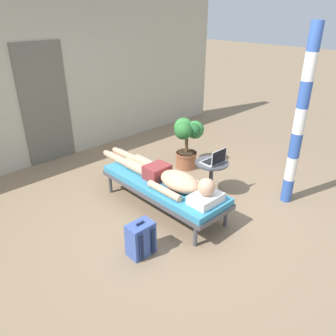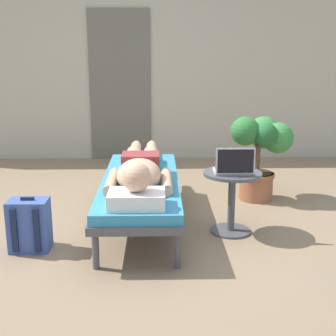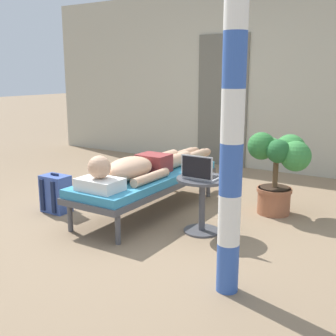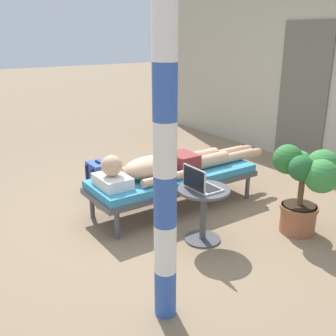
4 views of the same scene
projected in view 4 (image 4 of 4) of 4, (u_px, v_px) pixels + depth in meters
name	position (u px, v px, depth m)	size (l,w,h in m)	color
ground_plane	(165.00, 215.00, 4.29)	(40.00, 40.00, 0.00)	#8C7256
house_wall_back	(332.00, 72.00, 5.48)	(7.60, 0.20, 2.70)	#B2AD99
house_door_panel	(303.00, 94.00, 5.81)	(0.84, 0.03, 2.04)	#625F54
lounge_chair	(174.00, 178.00, 4.38)	(0.67, 1.92, 0.42)	#4C4C51
person_reclining	(169.00, 165.00, 4.28)	(0.53, 2.17, 0.32)	white
side_table	(203.00, 206.00, 3.67)	(0.48, 0.48, 0.52)	#4C4C51
laptop	(200.00, 184.00, 3.57)	(0.31, 0.24, 0.23)	silver
backpack	(99.00, 179.00, 4.79)	(0.30, 0.26, 0.42)	#3F59A5
potted_plant	(307.00, 180.00, 3.75)	(0.64, 0.55, 0.87)	#9E5B3D
porch_post	(165.00, 149.00, 2.41)	(0.15, 0.15, 2.40)	#3359B2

